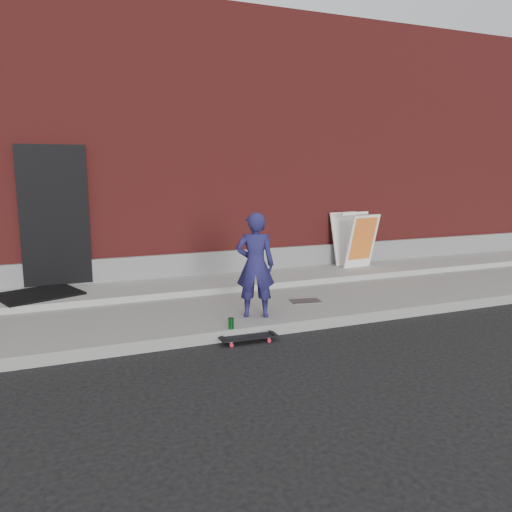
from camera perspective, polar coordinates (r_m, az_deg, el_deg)
name	(u,v)px	position (r m, az deg, el deg)	size (l,w,h in m)	color
ground	(277,335)	(6.59, 2.39, -9.05)	(80.00, 80.00, 0.00)	black
sidewalk	(238,302)	(7.90, -2.09, -5.26)	(20.00, 3.00, 0.15)	gray
apron	(220,282)	(8.70, -4.11, -3.01)	(20.00, 1.20, 0.10)	gray
building	(163,155)	(12.94, -10.61, 11.31)	(20.00, 8.10, 5.00)	maroon
child	(255,265)	(6.72, -0.09, -1.04)	(0.52, 0.34, 1.43)	#1D1B4C
skateboard	(248,338)	(6.31, -0.87, -9.31)	(0.72, 0.21, 0.08)	red
pizza_sign	(355,239)	(9.96, 11.22, 1.88)	(0.73, 0.83, 1.07)	white
soda_can	(231,323)	(6.35, -2.87, -7.70)	(0.08, 0.08, 0.14)	#187B2C
doormat	(39,294)	(8.29, -23.59, -4.01)	(1.12, 0.91, 0.03)	black
utility_plate	(306,301)	(7.66, 5.71, -5.16)	(0.45, 0.29, 0.01)	#57585C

